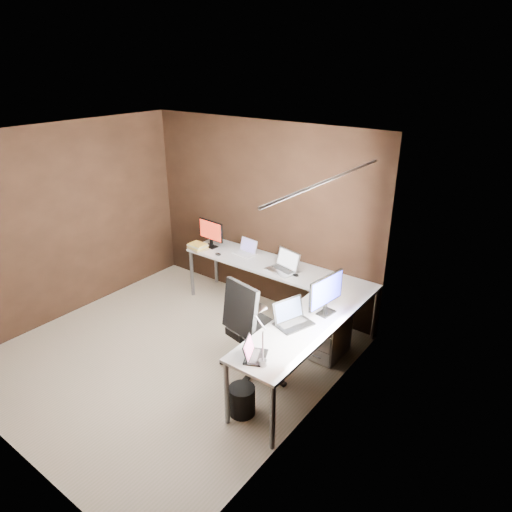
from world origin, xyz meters
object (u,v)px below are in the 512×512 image
at_px(laptop_silver, 284,266).
at_px(drawer_pedestal, 326,330).
at_px(monitor_right, 326,292).
at_px(wastebasket, 242,400).
at_px(laptop_black_big, 292,319).
at_px(laptop_black_small, 253,353).
at_px(office_chair, 254,346).
at_px(desk_lamp, 261,327).
at_px(laptop_white, 246,251).
at_px(monitor_left, 211,232).
at_px(book_stack, 198,246).

bearing_deg(laptop_silver, drawer_pedestal, -7.14).
height_order(monitor_right, wastebasket, monitor_right).
relative_size(laptop_silver, laptop_black_big, 1.01).
xyz_separation_m(laptop_black_small, office_chair, (-0.44, 0.60, -0.43)).
bearing_deg(desk_lamp, laptop_white, 130.59).
relative_size(drawer_pedestal, laptop_black_big, 1.41).
xyz_separation_m(laptop_white, office_chair, (1.06, -1.22, -0.44)).
distance_m(monitor_right, laptop_white, 1.81).
xyz_separation_m(drawer_pedestal, wastebasket, (-0.16, -1.37, -0.15)).
xyz_separation_m(monitor_right, laptop_black_big, (-0.17, -0.38, -0.19)).
distance_m(monitor_right, office_chair, 0.98).
distance_m(monitor_left, office_chair, 2.07).
xyz_separation_m(drawer_pedestal, laptop_white, (-1.51, 0.43, 0.47)).
height_order(monitor_left, desk_lamp, desk_lamp).
bearing_deg(drawer_pedestal, desk_lamp, -87.28).
height_order(laptop_white, office_chair, office_chair).
bearing_deg(monitor_left, laptop_silver, 2.70).
distance_m(drawer_pedestal, book_stack, 2.21).
height_order(monitor_left, wastebasket, monitor_left).
bearing_deg(wastebasket, monitor_right, 74.91).
relative_size(drawer_pedestal, laptop_black_small, 1.92).
distance_m(laptop_silver, laptop_black_small, 1.87).
xyz_separation_m(monitor_right, office_chair, (-0.57, -0.48, -0.64)).
bearing_deg(laptop_black_big, desk_lamp, -152.14).
height_order(desk_lamp, office_chair, desk_lamp).
distance_m(laptop_white, book_stack, 0.70).
relative_size(laptop_silver, laptop_black_small, 1.38).
relative_size(laptop_black_big, wastebasket, 1.43).
bearing_deg(drawer_pedestal, book_stack, 176.02).
height_order(laptop_black_big, book_stack, laptop_black_big).
xyz_separation_m(laptop_silver, office_chair, (0.35, -1.09, -0.45)).
xyz_separation_m(drawer_pedestal, laptop_black_small, (-0.01, -1.39, 0.47)).
bearing_deg(wastebasket, laptop_black_small, -6.36).
bearing_deg(drawer_pedestal, laptop_black_small, -90.36).
height_order(monitor_left, laptop_silver, monitor_left).
xyz_separation_m(laptop_white, laptop_black_small, (1.50, -1.82, -0.00)).
xyz_separation_m(monitor_right, laptop_white, (-1.64, 0.75, -0.20)).
distance_m(laptop_white, laptop_silver, 0.72).
bearing_deg(laptop_black_big, laptop_silver, 55.84).
relative_size(monitor_left, laptop_silver, 1.02).
distance_m(laptop_silver, laptop_black_big, 1.25).
xyz_separation_m(monitor_right, laptop_silver, (-0.92, 0.62, -0.19)).
xyz_separation_m(laptop_white, book_stack, (-0.64, -0.28, -0.01)).
height_order(laptop_silver, laptop_black_big, laptop_silver).
height_order(drawer_pedestal, desk_lamp, desk_lamp).
bearing_deg(desk_lamp, laptop_black_big, 98.52).
bearing_deg(monitor_left, wastebasket, -37.50).
height_order(laptop_silver, laptop_black_small, laptop_silver).
height_order(laptop_silver, desk_lamp, desk_lamp).
xyz_separation_m(office_chair, wastebasket, (0.29, -0.58, -0.19)).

